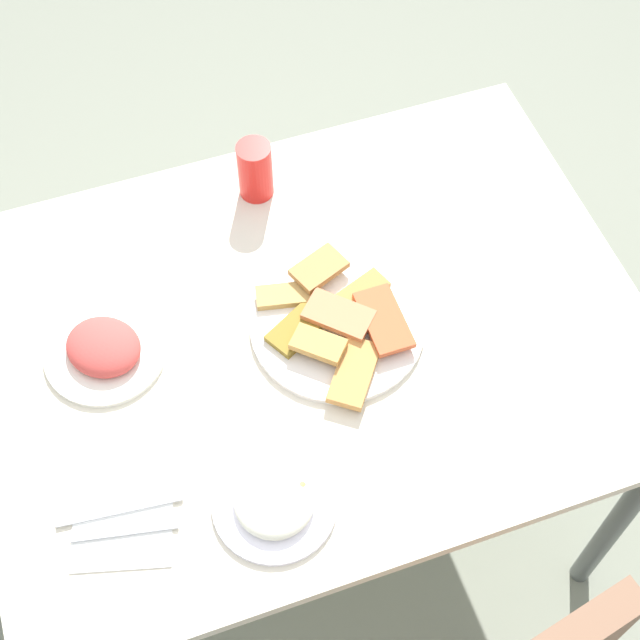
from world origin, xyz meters
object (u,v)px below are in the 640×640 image
Objects in this scene: salad_plate_greens at (104,349)px; spoon at (125,531)px; salad_plate_rice at (275,501)px; soda_can at (255,170)px; pide_platter at (337,323)px; dining_table at (309,354)px; fork at (120,510)px; paper_napkin at (123,521)px.

spoon is (0.04, 0.33, -0.01)m from salad_plate_greens.
salad_plate_rice is 0.65m from soda_can.
pide_platter is 1.99× the size of spoon.
fork reaches higher than dining_table.
salad_plate_rice is 1.28× the size of paper_napkin.
fork is 1.20× the size of spoon.
spoon is at bearing -8.16° from salad_plate_rice.
pide_platter is (-0.05, 0.01, 0.10)m from dining_table.
salad_plate_greens reaches higher than fork.
dining_table is at bearing -117.95° from salad_plate_rice.
fork is (0.04, 0.29, -0.01)m from salad_plate_greens.
pide_platter is 1.66× the size of salad_plate_rice.
spoon is at bearing 96.01° from fork.
dining_table is 0.37m from salad_plate_greens.
pide_platter is 0.35m from salad_plate_rice.
soda_can is 0.70m from paper_napkin.
salad_plate_greens is 0.29m from fork.
salad_plate_rice is (0.20, 0.28, 0.00)m from pide_platter.
salad_plate_greens is at bearing -61.68° from salad_plate_rice.
spoon is at bearing 56.20° from soda_can.
salad_plate_greens is 1.07× the size of salad_plate_rice.
paper_napkin is at bearing 31.60° from dining_table.
soda_can is 0.78× the size of paper_napkin.
salad_plate_greens is 1.07× the size of fork.
dining_table is 5.96× the size of fork.
salad_plate_rice is 0.24m from spoon.
dining_table is at bearing -144.37° from fork.
pide_platter is 2.13× the size of paper_napkin.
salad_plate_rice is at bearing 75.47° from soda_can.
fork is at bearing 82.13° from salad_plate_greens.
pide_platter is 2.71× the size of soda_can.
salad_plate_rice is at bearing 169.44° from fork.
soda_can is 0.74× the size of spoon.
salad_plate_rice is 1.20× the size of spoon.
paper_napkin is (0.40, 0.57, -0.06)m from soda_can.
paper_napkin is at bearing 96.01° from fork.
spoon reaches higher than dining_table.
soda_can reaches higher than paper_napkin.
salad_plate_rice is (0.15, 0.29, 0.10)m from dining_table.
salad_plate_greens is 0.31m from paper_napkin.
salad_plate_greens is at bearing 36.69° from soda_can.
paper_napkin is at bearing 82.59° from salad_plate_greens.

